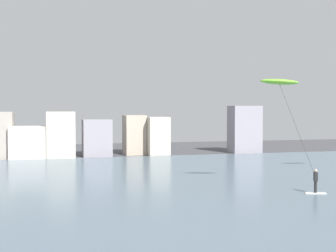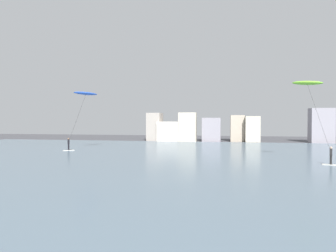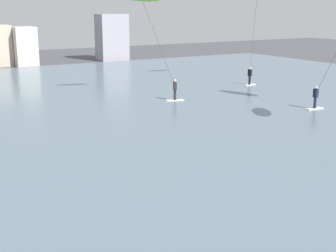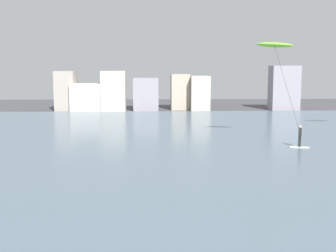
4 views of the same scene
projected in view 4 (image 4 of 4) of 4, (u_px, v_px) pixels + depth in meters
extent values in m
cube|color=slate|center=(140.00, 147.00, 33.09)|extent=(84.00, 52.00, 0.10)
cube|color=#A89E93|center=(66.00, 91.00, 60.27)|extent=(2.62, 3.76, 5.45)
cube|color=beige|center=(89.00, 97.00, 59.63)|extent=(4.81, 3.34, 3.78)
cube|color=beige|center=(114.00, 91.00, 59.03)|extent=(3.26, 2.57, 5.48)
cube|color=gray|center=(146.00, 94.00, 60.99)|extent=(3.45, 3.42, 4.49)
cube|color=#B7A893|center=(180.00, 92.00, 62.19)|extent=(2.55, 3.56, 4.99)
cube|color=beige|center=(200.00, 93.00, 60.64)|extent=(2.59, 3.50, 4.78)
cube|color=gray|center=(284.00, 88.00, 61.37)|extent=(3.90, 2.79, 6.20)
cube|color=silver|center=(299.00, 147.00, 32.47)|extent=(1.47, 0.85, 0.06)
cylinder|color=black|center=(300.00, 141.00, 32.42)|extent=(0.20, 0.20, 0.78)
cube|color=black|center=(300.00, 132.00, 32.32)|extent=(0.31, 0.39, 0.60)
sphere|color=beige|center=(300.00, 127.00, 32.27)|extent=(0.20, 0.20, 0.20)
cylinder|color=#333333|center=(287.00, 89.00, 33.15)|extent=(1.40, 2.62, 6.41)
ellipsoid|color=#7AD133|center=(275.00, 45.00, 33.96)|extent=(2.94, 1.53, 0.61)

